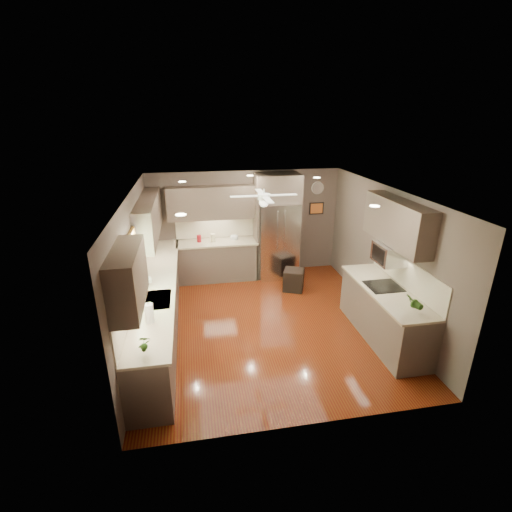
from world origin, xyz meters
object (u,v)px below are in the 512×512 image
object	(u,v)px
canister_c	(213,238)
soap_bottle	(149,279)
potted_plant_left	(144,343)
microwave	(389,254)
refrigerator	(277,229)
paper_towel	(149,314)
canister_a	(199,239)
bowl	(234,239)
stool	(294,280)
potted_plant_right	(413,302)

from	to	relation	value
canister_c	soap_bottle	world-z (taller)	soap_bottle
potted_plant_left	microwave	bearing A→B (deg)	19.16
refrigerator	microwave	world-z (taller)	refrigerator
refrigerator	paper_towel	world-z (taller)	refrigerator
potted_plant_left	microwave	size ratio (longest dim) A/B	0.52
canister_a	bowl	distance (m)	0.82
stool	paper_towel	bearing A→B (deg)	-138.65
canister_c	stool	size ratio (longest dim) A/B	0.34
canister_a	soap_bottle	bearing A→B (deg)	-113.77
soap_bottle	bowl	bearing A→B (deg)	50.53
canister_a	stool	world-z (taller)	canister_a
refrigerator	paper_towel	xyz separation A→B (m)	(-2.64, -3.35, -0.11)
soap_bottle	potted_plant_left	xyz separation A→B (m)	(0.12, -2.04, 0.05)
canister_a	refrigerator	size ratio (longest dim) A/B	0.07
paper_towel	stool	bearing A→B (deg)	41.35
soap_bottle	paper_towel	bearing A→B (deg)	-84.59
canister_a	potted_plant_left	distance (m)	4.25
potted_plant_left	canister_c	bearing A→B (deg)	74.69
soap_bottle	potted_plant_right	distance (m)	4.31
potted_plant_right	paper_towel	world-z (taller)	potted_plant_right
potted_plant_right	stool	distance (m)	3.17
paper_towel	refrigerator	bearing A→B (deg)	51.73
canister_a	refrigerator	world-z (taller)	refrigerator
soap_bottle	potted_plant_right	bearing A→B (deg)	-23.10
soap_bottle	stool	distance (m)	3.29
potted_plant_left	stool	distance (m)	4.39
bowl	paper_towel	bearing A→B (deg)	-115.42
stool	canister_a	bearing A→B (deg)	155.22
soap_bottle	potted_plant_left	distance (m)	2.04
stool	paper_towel	distance (m)	3.87
soap_bottle	refrigerator	world-z (taller)	refrigerator
potted_plant_right	bowl	distance (m)	4.41
potted_plant_right	potted_plant_left	bearing A→B (deg)	-174.82
soap_bottle	stool	bearing A→B (deg)	22.00
canister_a	microwave	world-z (taller)	microwave
stool	paper_towel	xyz separation A→B (m)	(-2.84, -2.50, 0.84)
canister_c	potted_plant_left	bearing A→B (deg)	-105.31
canister_a	canister_c	size ratio (longest dim) A/B	0.84
microwave	paper_towel	bearing A→B (deg)	-170.81
canister_c	soap_bottle	distance (m)	2.44
paper_towel	canister_a	bearing A→B (deg)	76.64
potted_plant_left	bowl	xyz separation A→B (m)	(1.63, 4.17, -0.12)
potted_plant_right	paper_towel	distance (m)	3.86
canister_a	soap_bottle	xyz separation A→B (m)	(-0.94, -2.13, 0.01)
canister_c	refrigerator	world-z (taller)	refrigerator
soap_bottle	bowl	distance (m)	2.76
bowl	canister_c	bearing A→B (deg)	-176.41
bowl	stool	bearing A→B (deg)	-37.73
potted_plant_left	potted_plant_right	distance (m)	3.86
bowl	refrigerator	distance (m)	1.04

